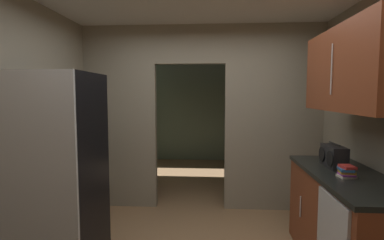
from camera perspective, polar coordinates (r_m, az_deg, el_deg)
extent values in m
cube|color=gray|center=(4.52, -13.26, 0.44)|extent=(1.03, 0.12, 2.61)
cube|color=gray|center=(4.41, 15.06, 0.29)|extent=(1.35, 0.12, 2.61)
cube|color=gray|center=(4.38, -0.36, 14.05)|extent=(0.99, 0.12, 0.54)
cube|color=slate|center=(7.56, 2.68, 2.29)|extent=(3.38, 0.10, 2.61)
cube|color=slate|center=(6.20, -12.99, 1.61)|extent=(0.10, 3.24, 2.61)
cube|color=slate|center=(6.12, 17.90, 1.46)|extent=(0.10, 3.24, 2.61)
cube|color=black|center=(3.08, -24.17, -9.18)|extent=(0.73, 0.71, 1.84)
cube|color=#B7BABC|center=(2.77, -27.82, -10.88)|extent=(0.73, 0.03, 1.84)
cube|color=brown|center=(3.23, 27.08, -17.48)|extent=(0.59, 1.62, 0.90)
cube|color=black|center=(3.08, 27.42, -9.40)|extent=(0.63, 1.62, 0.04)
cylinder|color=#B7BABC|center=(2.80, 24.05, -19.92)|extent=(0.01, 0.01, 0.22)
cylinder|color=#B7BABC|center=(3.43, 19.79, -15.11)|extent=(0.01, 0.01, 0.22)
cube|color=brown|center=(3.00, 28.14, 8.46)|extent=(0.34, 1.46, 0.74)
cylinder|color=#B7BABC|center=(2.93, 24.86, 8.68)|extent=(0.01, 0.01, 0.44)
cube|color=black|center=(3.28, 25.23, -6.24)|extent=(0.15, 0.35, 0.21)
cylinder|color=#262626|center=(3.26, 25.31, -4.07)|extent=(0.02, 0.25, 0.02)
cylinder|color=black|center=(3.15, 24.59, -6.64)|extent=(0.01, 0.15, 0.15)
cylinder|color=black|center=(3.35, 23.32, -5.95)|extent=(0.01, 0.15, 0.15)
cube|color=beige|center=(2.94, 27.15, -9.45)|extent=(0.14, 0.13, 0.02)
cube|color=#8C3893|center=(2.94, 27.14, -9.12)|extent=(0.11, 0.13, 0.02)
cube|color=gold|center=(2.95, 27.19, -8.71)|extent=(0.14, 0.14, 0.02)
cube|color=#2D609E|center=(2.94, 27.02, -8.29)|extent=(0.12, 0.16, 0.02)
cube|color=red|center=(2.93, 27.29, -7.86)|extent=(0.11, 0.15, 0.02)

